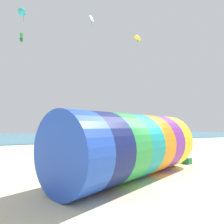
{
  "coord_description": "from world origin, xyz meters",
  "views": [
    {
      "loc": [
        -4.94,
        -7.6,
        2.36
      ],
      "look_at": [
        0.04,
        2.4,
        3.15
      ],
      "focal_mm": 32.0,
      "sensor_mm": 36.0,
      "label": 1
    }
  ],
  "objects_px": {
    "kite_cyan_delta": "(24,11)",
    "kite_green_box": "(21,37)",
    "giant_inflatable_tube": "(131,145)",
    "kite_cyan_diamond": "(92,19)",
    "kite_handler": "(178,149)",
    "kite_yellow_parafoil": "(138,38)",
    "cooler_box": "(187,161)"
  },
  "relations": [
    {
      "from": "kite_cyan_delta",
      "to": "cooler_box",
      "type": "bearing_deg",
      "value": -56.19
    },
    {
      "from": "kite_cyan_diamond",
      "to": "kite_cyan_delta",
      "type": "bearing_deg",
      "value": -169.88
    },
    {
      "from": "kite_handler",
      "to": "kite_cyan_diamond",
      "type": "distance_m",
      "value": 21.7
    },
    {
      "from": "kite_green_box",
      "to": "kite_cyan_diamond",
      "type": "relative_size",
      "value": 0.64
    },
    {
      "from": "kite_handler",
      "to": "kite_yellow_parafoil",
      "type": "relative_size",
      "value": 1.46
    },
    {
      "from": "cooler_box",
      "to": "kite_cyan_delta",
      "type": "bearing_deg",
      "value": 123.81
    },
    {
      "from": "kite_yellow_parafoil",
      "to": "kite_green_box",
      "type": "bearing_deg",
      "value": 142.12
    },
    {
      "from": "kite_cyan_diamond",
      "to": "kite_green_box",
      "type": "bearing_deg",
      "value": -175.19
    },
    {
      "from": "cooler_box",
      "to": "kite_cyan_diamond",
      "type": "bearing_deg",
      "value": 92.89
    },
    {
      "from": "kite_yellow_parafoil",
      "to": "cooler_box",
      "type": "xyz_separation_m",
      "value": [
        -0.83,
        -6.6,
        -10.82
      ]
    },
    {
      "from": "cooler_box",
      "to": "kite_handler",
      "type": "bearing_deg",
      "value": 116.21
    },
    {
      "from": "giant_inflatable_tube",
      "to": "cooler_box",
      "type": "xyz_separation_m",
      "value": [
        4.87,
        1.28,
        -1.29
      ]
    },
    {
      "from": "kite_handler",
      "to": "cooler_box",
      "type": "relative_size",
      "value": 3.38
    },
    {
      "from": "giant_inflatable_tube",
      "to": "kite_green_box",
      "type": "xyz_separation_m",
      "value": [
        -4.44,
        15.76,
        10.74
      ]
    },
    {
      "from": "kite_cyan_diamond",
      "to": "cooler_box",
      "type": "bearing_deg",
      "value": -87.11
    },
    {
      "from": "kite_green_box",
      "to": "kite_cyan_diamond",
      "type": "bearing_deg",
      "value": 4.81
    },
    {
      "from": "kite_yellow_parafoil",
      "to": "kite_green_box",
      "type": "height_order",
      "value": "kite_green_box"
    },
    {
      "from": "kite_yellow_parafoil",
      "to": "kite_green_box",
      "type": "relative_size",
      "value": 1.33
    },
    {
      "from": "giant_inflatable_tube",
      "to": "kite_cyan_delta",
      "type": "height_order",
      "value": "kite_cyan_delta"
    },
    {
      "from": "giant_inflatable_tube",
      "to": "kite_cyan_diamond",
      "type": "relative_size",
      "value": 6.05
    },
    {
      "from": "kite_green_box",
      "to": "kite_cyan_diamond",
      "type": "distance_m",
      "value": 9.75
    },
    {
      "from": "kite_handler",
      "to": "kite_green_box",
      "type": "height_order",
      "value": "kite_green_box"
    },
    {
      "from": "kite_green_box",
      "to": "giant_inflatable_tube",
      "type": "bearing_deg",
      "value": -74.27
    },
    {
      "from": "kite_cyan_delta",
      "to": "kite_green_box",
      "type": "bearing_deg",
      "value": 99.74
    },
    {
      "from": "cooler_box",
      "to": "kite_green_box",
      "type": "bearing_deg",
      "value": 122.74
    },
    {
      "from": "giant_inflatable_tube",
      "to": "kite_yellow_parafoil",
      "type": "height_order",
      "value": "kite_yellow_parafoil"
    },
    {
      "from": "kite_yellow_parafoil",
      "to": "kite_cyan_diamond",
      "type": "height_order",
      "value": "kite_cyan_diamond"
    },
    {
      "from": "kite_handler",
      "to": "kite_green_box",
      "type": "bearing_deg",
      "value": 122.95
    },
    {
      "from": "kite_handler",
      "to": "kite_cyan_delta",
      "type": "distance_m",
      "value": 21.18
    },
    {
      "from": "kite_handler",
      "to": "kite_yellow_parafoil",
      "type": "bearing_deg",
      "value": 80.05
    },
    {
      "from": "kite_yellow_parafoil",
      "to": "kite_green_box",
      "type": "xyz_separation_m",
      "value": [
        -10.14,
        7.89,
        1.21
      ]
    },
    {
      "from": "kite_green_box",
      "to": "cooler_box",
      "type": "height_order",
      "value": "kite_green_box"
    }
  ]
}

